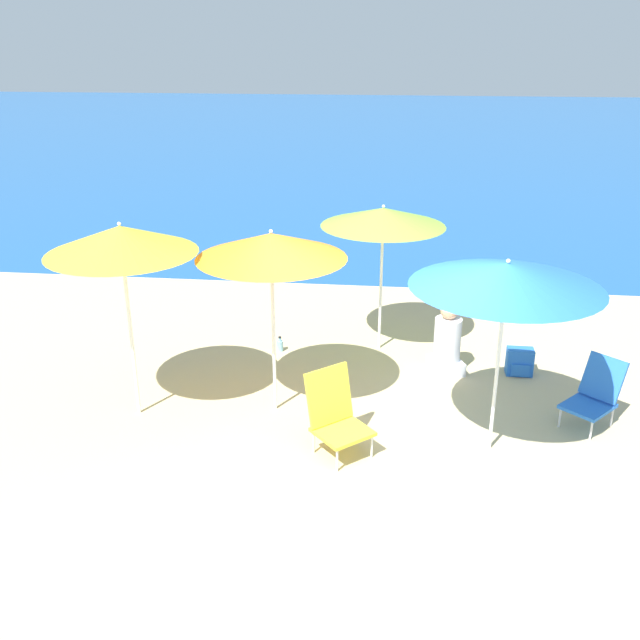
% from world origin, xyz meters
% --- Properties ---
extents(ground_plane, '(60.00, 60.00, 0.00)m').
position_xyz_m(ground_plane, '(0.00, 0.00, 0.00)').
color(ground_plane, '#C6B284').
extents(sea_water, '(60.00, 40.00, 0.01)m').
position_xyz_m(sea_water, '(0.00, 25.40, 0.00)').
color(sea_water, '#1E5699').
rests_on(sea_water, ground).
extents(beach_umbrella_orange, '(1.58, 1.58, 2.07)m').
position_xyz_m(beach_umbrella_orange, '(-1.02, 1.08, 1.90)').
color(beach_umbrella_orange, white).
rests_on(beach_umbrella_orange, ground).
extents(beach_umbrella_lime, '(1.58, 1.58, 1.95)m').
position_xyz_m(beach_umbrella_lime, '(0.07, 2.88, 1.79)').
color(beach_umbrella_lime, white).
rests_on(beach_umbrella_lime, ground).
extents(beach_umbrella_blue, '(1.81, 1.81, 2.01)m').
position_xyz_m(beach_umbrella_blue, '(1.29, 0.51, 1.85)').
color(beach_umbrella_blue, white).
rests_on(beach_umbrella_blue, ground).
extents(beach_umbrella_yellow, '(1.55, 1.55, 2.17)m').
position_xyz_m(beach_umbrella_yellow, '(-2.52, 0.81, 1.99)').
color(beach_umbrella_yellow, white).
rests_on(beach_umbrella_yellow, ground).
extents(beach_chair_yellow, '(0.74, 0.75, 0.85)m').
position_xyz_m(beach_chair_yellow, '(-0.27, 0.30, 0.43)').
color(beach_chair_yellow, silver).
rests_on(beach_chair_yellow, ground).
extents(beach_chair_blue, '(0.73, 0.74, 0.73)m').
position_xyz_m(beach_chair_blue, '(2.43, 1.15, 0.36)').
color(beach_chair_blue, silver).
rests_on(beach_chair_blue, ground).
extents(person_seated_near, '(0.49, 0.53, 0.93)m').
position_xyz_m(person_seated_near, '(0.92, 2.26, 0.38)').
color(person_seated_near, silver).
rests_on(person_seated_near, ground).
extents(backpack_blue, '(0.32, 0.23, 0.34)m').
position_xyz_m(backpack_blue, '(1.82, 2.29, 0.17)').
color(backpack_blue, blue).
rests_on(backpack_blue, ground).
extents(water_bottle, '(0.08, 0.08, 0.21)m').
position_xyz_m(water_bottle, '(-1.23, 2.63, 0.08)').
color(water_bottle, '#8CCCEA').
rests_on(water_bottle, ground).
extents(seagull, '(0.27, 0.11, 0.23)m').
position_xyz_m(seagull, '(1.62, 4.92, 0.14)').
color(seagull, gold).
rests_on(seagull, ground).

